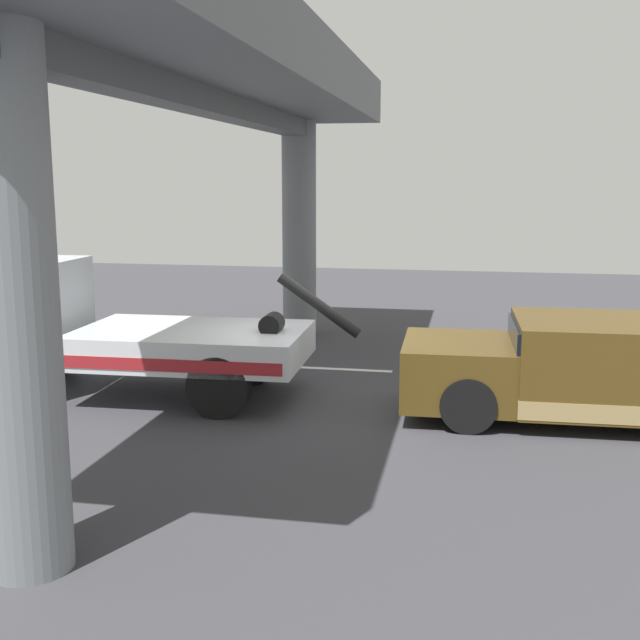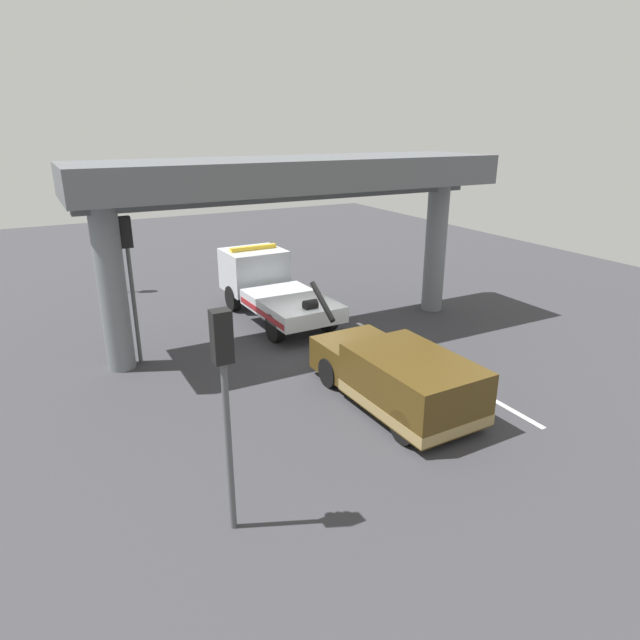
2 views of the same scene
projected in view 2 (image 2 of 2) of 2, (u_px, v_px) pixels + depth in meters
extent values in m
cube|color=#38383D|center=(315.00, 348.00, 18.35)|extent=(60.00, 40.00, 0.10)
cube|color=silver|center=(504.00, 406.00, 14.47)|extent=(2.60, 0.16, 0.01)
cube|color=silver|center=(377.00, 334.00, 19.44)|extent=(2.60, 0.16, 0.01)
cube|color=silver|center=(302.00, 291.00, 24.42)|extent=(2.60, 0.16, 0.01)
cube|color=silver|center=(292.00, 305.00, 19.60)|extent=(3.90, 2.50, 0.55)
cube|color=silver|center=(254.00, 270.00, 22.13)|extent=(2.11, 2.36, 1.65)
cube|color=black|center=(248.00, 258.00, 22.51)|extent=(0.12, 2.21, 0.66)
cube|color=maroon|center=(261.00, 313.00, 19.06)|extent=(3.65, 0.12, 0.20)
cylinder|color=black|center=(322.00, 302.00, 17.56)|extent=(1.42, 0.22, 1.07)
cylinder|color=black|center=(310.00, 305.00, 18.33)|extent=(0.37, 0.46, 0.36)
cube|color=yellow|center=(253.00, 248.00, 21.83)|extent=(0.29, 1.93, 0.16)
cylinder|color=black|center=(233.00, 298.00, 21.81)|extent=(1.01, 0.35, 1.00)
cylinder|color=black|center=(280.00, 291.00, 22.78)|extent=(1.01, 0.35, 1.00)
cylinder|color=black|center=(275.00, 328.00, 18.62)|extent=(1.01, 0.35, 1.00)
cylinder|color=black|center=(328.00, 318.00, 19.60)|extent=(1.01, 0.35, 1.00)
cube|color=#4C3814|center=(412.00, 383.00, 13.74)|extent=(3.51, 2.29, 1.35)
cube|color=#4C3814|center=(356.00, 355.00, 15.92)|extent=(1.78, 2.16, 0.95)
cube|color=black|center=(373.00, 348.00, 15.06)|extent=(0.11, 1.94, 0.59)
cube|color=#9E8451|center=(411.00, 400.00, 13.90)|extent=(3.53, 2.31, 0.28)
cylinder|color=black|center=(330.00, 372.00, 15.45)|extent=(0.85, 0.30, 0.84)
cylinder|color=black|center=(385.00, 359.00, 16.34)|extent=(0.85, 0.30, 0.84)
cylinder|color=black|center=(405.00, 426.00, 12.67)|extent=(0.85, 0.30, 0.84)
cylinder|color=black|center=(466.00, 407.00, 13.57)|extent=(0.85, 0.30, 0.84)
cylinder|color=slate|center=(112.00, 288.00, 15.93)|extent=(0.81, 0.81, 5.04)
cylinder|color=slate|center=(435.00, 247.00, 21.27)|extent=(0.81, 0.81, 5.04)
cube|color=#5B5F63|center=(296.00, 173.00, 17.59)|extent=(3.60, 13.97, 0.97)
cube|color=#4A4E52|center=(296.00, 195.00, 17.81)|extent=(0.50, 13.57, 0.36)
cylinder|color=#515456|center=(229.00, 449.00, 9.56)|extent=(0.12, 0.12, 3.32)
cube|color=black|center=(222.00, 337.00, 8.86)|extent=(0.28, 0.32, 0.90)
sphere|color=red|center=(217.00, 316.00, 8.89)|extent=(0.18, 0.18, 0.18)
sphere|color=#3A2D06|center=(218.00, 333.00, 8.99)|extent=(0.18, 0.18, 0.18)
sphere|color=black|center=(220.00, 350.00, 9.09)|extent=(0.18, 0.18, 0.18)
cylinder|color=#515456|center=(134.00, 307.00, 16.56)|extent=(0.12, 0.12, 3.64)
cube|color=black|center=(125.00, 232.00, 15.80)|extent=(0.28, 0.32, 0.90)
sphere|color=#360605|center=(123.00, 221.00, 15.83)|extent=(0.18, 0.18, 0.18)
sphere|color=#3A2D06|center=(124.00, 231.00, 15.93)|extent=(0.18, 0.18, 0.18)
sphere|color=green|center=(126.00, 241.00, 16.04)|extent=(0.18, 0.18, 0.18)
cylinder|color=#515456|center=(97.00, 257.00, 23.68)|extent=(0.12, 0.12, 3.24)
cube|color=black|center=(90.00, 209.00, 22.99)|extent=(0.28, 0.32, 0.90)
sphere|color=#360605|center=(89.00, 201.00, 23.02)|extent=(0.18, 0.18, 0.18)
sphere|color=gold|center=(90.00, 208.00, 23.12)|extent=(0.18, 0.18, 0.18)
sphere|color=black|center=(91.00, 215.00, 23.22)|extent=(0.18, 0.18, 0.18)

